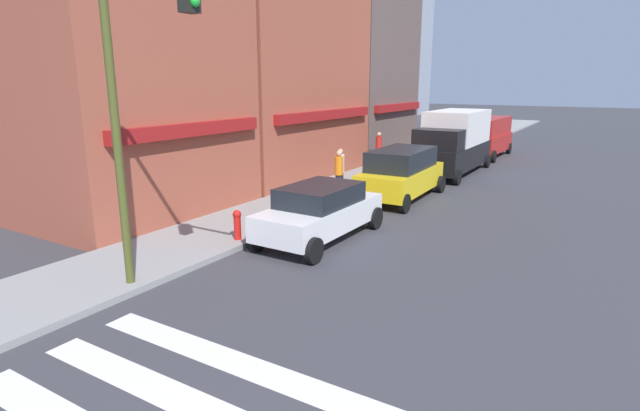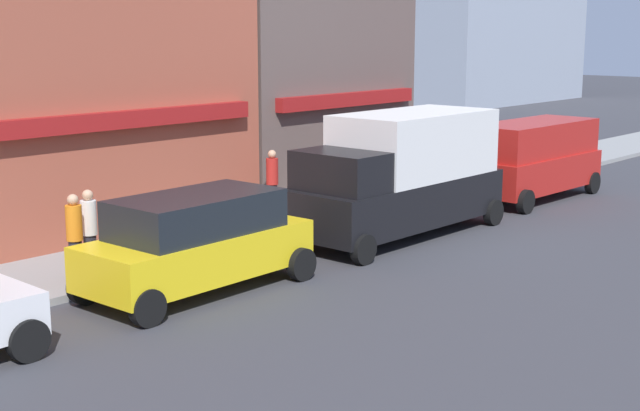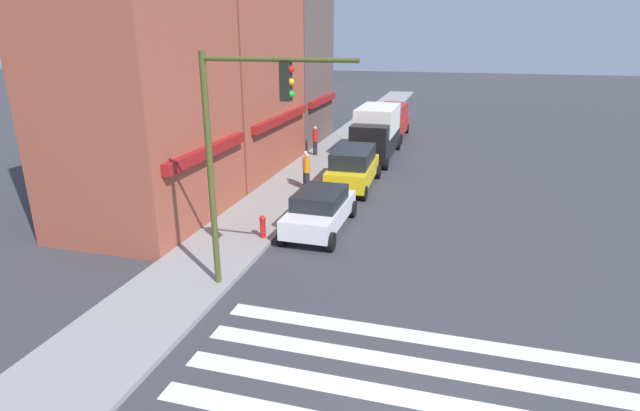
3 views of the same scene
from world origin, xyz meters
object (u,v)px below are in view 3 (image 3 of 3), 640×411
(traffic_signal, at_px, (238,138))
(pedestrian_white_shirt, at_px, (306,168))
(suv_yellow, at_px, (353,167))
(pedestrian_orange_vest, at_px, (307,171))
(fire_hydrant, at_px, (263,225))
(sedan_white, at_px, (320,209))
(box_truck_black, at_px, (376,132))
(van_red, at_px, (391,120))
(pedestrian_red_jacket, at_px, (315,140))

(traffic_signal, xyz_separation_m, pedestrian_white_shirt, (10.14, 1.30, -3.47))
(suv_yellow, xyz_separation_m, pedestrian_white_shirt, (-1.03, 2.11, 0.04))
(traffic_signal, xyz_separation_m, pedestrian_orange_vest, (9.67, 1.10, -3.47))
(pedestrian_white_shirt, bearing_deg, fire_hydrant, -168.22)
(pedestrian_white_shirt, xyz_separation_m, fire_hydrant, (-6.56, -0.41, -0.46))
(traffic_signal, height_order, pedestrian_orange_vest, traffic_signal)
(traffic_signal, relative_size, sedan_white, 1.53)
(box_truck_black, bearing_deg, pedestrian_orange_vest, 166.79)
(sedan_white, relative_size, fire_hydrant, 5.25)
(van_red, distance_m, pedestrian_orange_vest, 14.73)
(traffic_signal, distance_m, pedestrian_orange_vest, 10.33)
(traffic_signal, distance_m, box_truck_black, 17.97)
(van_red, bearing_deg, pedestrian_white_shirt, 173.06)
(box_truck_black, bearing_deg, pedestrian_red_jacket, 104.67)
(sedan_white, distance_m, suv_yellow, 5.98)
(suv_yellow, xyz_separation_m, pedestrian_red_jacket, (5.62, 3.55, 0.04))
(suv_yellow, bearing_deg, pedestrian_white_shirt, 114.32)
(van_red, xyz_separation_m, pedestrian_orange_vest, (-14.61, 1.90, -0.21))
(sedan_white, distance_m, pedestrian_white_shirt, 5.39)
(fire_hydrant, bearing_deg, box_truck_black, -6.86)
(box_truck_black, height_order, pedestrian_orange_vest, box_truck_black)
(traffic_signal, distance_m, sedan_white, 6.42)
(fire_hydrant, bearing_deg, pedestrian_orange_vest, 1.90)
(traffic_signal, bearing_deg, box_truck_black, -2.60)
(suv_yellow, distance_m, pedestrian_white_shirt, 2.35)
(suv_yellow, relative_size, pedestrian_orange_vest, 2.68)
(sedan_white, distance_m, box_truck_black, 12.54)
(van_red, distance_m, fire_hydrant, 20.78)
(sedan_white, height_order, pedestrian_white_shirt, pedestrian_white_shirt)
(box_truck_black, relative_size, pedestrian_white_shirt, 3.50)
(sedan_white, bearing_deg, pedestrian_white_shirt, 23.84)
(traffic_signal, xyz_separation_m, box_truck_black, (17.71, -0.80, -2.95))
(sedan_white, xyz_separation_m, pedestrian_red_jacket, (11.59, 3.55, 0.23))
(sedan_white, bearing_deg, pedestrian_red_jacket, 17.83)
(suv_yellow, distance_m, pedestrian_red_jacket, 6.65)
(box_truck_black, height_order, pedestrian_white_shirt, box_truck_black)
(suv_yellow, bearing_deg, pedestrian_orange_vest, 126.61)
(van_red, bearing_deg, fire_hydrant, 176.85)
(suv_yellow, bearing_deg, pedestrian_red_jacket, 30.71)
(van_red, height_order, pedestrian_white_shirt, van_red)
(box_truck_black, distance_m, pedestrian_red_jacket, 3.71)
(suv_yellow, xyz_separation_m, van_red, (13.11, -0.00, 0.25))
(pedestrian_white_shirt, relative_size, fire_hydrant, 2.10)
(pedestrian_white_shirt, height_order, fire_hydrant, pedestrian_white_shirt)
(traffic_signal, relative_size, pedestrian_orange_vest, 3.82)
(traffic_signal, xyz_separation_m, sedan_white, (5.19, -0.80, -3.70))
(sedan_white, distance_m, fire_hydrant, 2.35)
(sedan_white, distance_m, pedestrian_orange_vest, 4.87)
(traffic_signal, bearing_deg, fire_hydrant, 14.05)
(pedestrian_white_shirt, bearing_deg, traffic_signal, -164.46)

